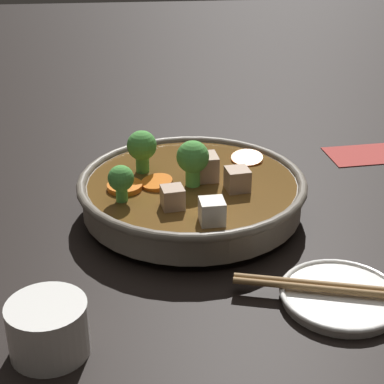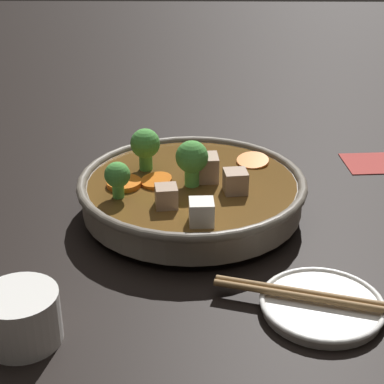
{
  "view_description": "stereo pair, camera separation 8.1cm",
  "coord_description": "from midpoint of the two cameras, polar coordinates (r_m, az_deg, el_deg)",
  "views": [
    {
      "loc": [
        0.07,
        0.72,
        0.4
      ],
      "look_at": [
        0.0,
        0.0,
        0.03
      ],
      "focal_mm": 60.0,
      "sensor_mm": 36.0,
      "label": 1
    },
    {
      "loc": [
        -0.01,
        0.73,
        0.4
      ],
      "look_at": [
        0.0,
        0.0,
        0.03
      ],
      "focal_mm": 60.0,
      "sensor_mm": 36.0,
      "label": 2
    }
  ],
  "objects": [
    {
      "name": "ground_plane",
      "position": [
        0.83,
        -2.81,
        -2.04
      ],
      "size": [
        3.0,
        3.0,
        0.0
      ],
      "primitive_type": "plane",
      "color": "black"
    },
    {
      "name": "stirfry_bowl",
      "position": [
        0.81,
        -2.94,
        0.08
      ],
      "size": [
        0.29,
        0.29,
        0.1
      ],
      "color": "slate",
      "rests_on": "ground_plane"
    },
    {
      "name": "side_saucer",
      "position": [
        0.67,
        9.69,
        -9.21
      ],
      "size": [
        0.13,
        0.13,
        0.01
      ],
      "color": "white",
      "rests_on": "ground_plane"
    },
    {
      "name": "tea_cup",
      "position": [
        0.62,
        -16.46,
        -11.64
      ],
      "size": [
        0.07,
        0.07,
        0.05
      ],
      "color": "white",
      "rests_on": "ground_plane"
    },
    {
      "name": "napkin",
      "position": [
        1.02,
        12.79,
        3.22
      ],
      "size": [
        0.12,
        0.09,
        0.0
      ],
      "color": "#A33833",
      "rests_on": "ground_plane"
    },
    {
      "name": "chopsticks_pair",
      "position": [
        0.67,
        9.75,
        -8.55
      ],
      "size": [
        0.22,
        0.07,
        0.01
      ],
      "color": "olive",
      "rests_on": "side_saucer"
    }
  ]
}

